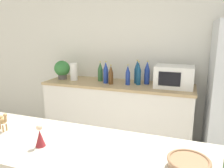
# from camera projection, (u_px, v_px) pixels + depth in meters

# --- Properties ---
(wall_back) EXTENTS (8.00, 0.06, 2.55)m
(wall_back) POSITION_uv_depth(u_px,v_px,m) (149.00, 56.00, 3.17)
(wall_back) COLOR silver
(wall_back) RESTS_ON ground_plane
(back_counter) EXTENTS (2.09, 0.63, 0.92)m
(back_counter) POSITION_uv_depth(u_px,v_px,m) (117.00, 114.00, 3.18)
(back_counter) COLOR silver
(back_counter) RESTS_ON ground_plane
(potted_plant) EXTENTS (0.23, 0.23, 0.28)m
(potted_plant) POSITION_uv_depth(u_px,v_px,m) (62.00, 69.00, 3.32)
(potted_plant) COLOR #595451
(potted_plant) RESTS_ON back_counter
(paper_towel_roll) EXTENTS (0.11, 0.11, 0.26)m
(paper_towel_roll) POSITION_uv_depth(u_px,v_px,m) (74.00, 72.00, 3.24)
(paper_towel_roll) COLOR white
(paper_towel_roll) RESTS_ON back_counter
(microwave) EXTENTS (0.48, 0.37, 0.28)m
(microwave) POSITION_uv_depth(u_px,v_px,m) (174.00, 77.00, 2.81)
(microwave) COLOR white
(microwave) RESTS_ON back_counter
(back_bottle_0) EXTENTS (0.07, 0.07, 0.31)m
(back_bottle_0) POSITION_uv_depth(u_px,v_px,m) (106.00, 73.00, 3.04)
(back_bottle_0) COLOR navy
(back_bottle_0) RESTS_ON back_counter
(back_bottle_1) EXTENTS (0.08, 0.08, 0.33)m
(back_bottle_1) POSITION_uv_depth(u_px,v_px,m) (137.00, 72.00, 3.03)
(back_bottle_1) COLOR navy
(back_bottle_1) RESTS_ON back_counter
(back_bottle_2) EXTENTS (0.07, 0.07, 0.28)m
(back_bottle_2) POSITION_uv_depth(u_px,v_px,m) (100.00, 72.00, 3.18)
(back_bottle_2) COLOR #2D6033
(back_bottle_2) RESTS_ON back_counter
(back_bottle_3) EXTENTS (0.06, 0.06, 0.27)m
(back_bottle_3) POSITION_uv_depth(u_px,v_px,m) (111.00, 75.00, 2.99)
(back_bottle_3) COLOR brown
(back_bottle_3) RESTS_ON back_counter
(back_bottle_4) EXTENTS (0.07, 0.07, 0.32)m
(back_bottle_4) POSITION_uv_depth(u_px,v_px,m) (138.00, 74.00, 2.95)
(back_bottle_4) COLOR navy
(back_bottle_4) RESTS_ON back_counter
(back_bottle_5) EXTENTS (0.08, 0.08, 0.32)m
(back_bottle_5) POSITION_uv_depth(u_px,v_px,m) (147.00, 73.00, 2.99)
(back_bottle_5) COLOR navy
(back_bottle_5) RESTS_ON back_counter
(back_bottle_6) EXTENTS (0.06, 0.06, 0.28)m
(back_bottle_6) POSITION_uv_depth(u_px,v_px,m) (128.00, 75.00, 2.94)
(back_bottle_6) COLOR navy
(back_bottle_6) RESTS_ON back_counter
(fruit_bowl) EXTENTS (0.19, 0.19, 0.05)m
(fruit_bowl) POSITION_uv_depth(u_px,v_px,m) (189.00, 164.00, 0.95)
(fruit_bowl) COLOR #8C6647
(fruit_bowl) RESTS_ON bar_counter
(camel_figurine) EXTENTS (0.10, 0.05, 0.12)m
(camel_figurine) POSITION_uv_depth(u_px,v_px,m) (1.00, 120.00, 1.32)
(camel_figurine) COLOR #A87F4C
(camel_figurine) RESTS_ON bar_counter
(wise_man_figurine_blue) EXTENTS (0.05, 0.05, 0.12)m
(wise_man_figurine_blue) POSITION_uv_depth(u_px,v_px,m) (40.00, 137.00, 1.14)
(wise_man_figurine_blue) COLOR maroon
(wise_man_figurine_blue) RESTS_ON bar_counter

